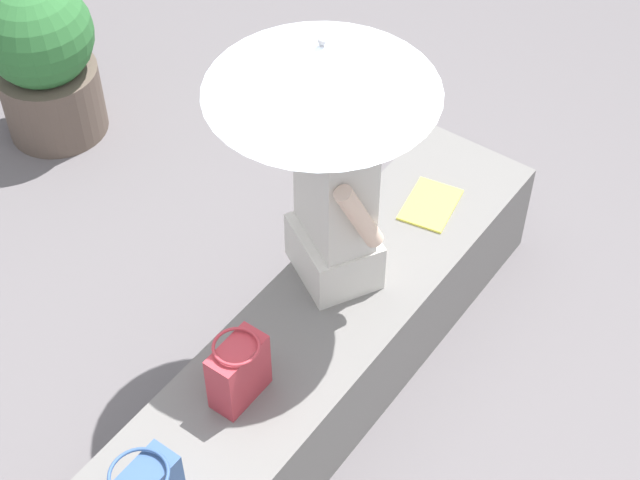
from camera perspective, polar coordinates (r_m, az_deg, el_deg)
ground_plane at (r=4.15m, az=-0.78°, el=-9.54°), size 14.00×14.00×0.00m
stone_bench at (r=3.96m, az=-0.81°, el=-7.63°), size 2.69×0.55×0.47m
person_seated at (r=3.70m, az=0.86°, el=2.28°), size 0.41×0.51×0.90m
parasol at (r=3.24m, az=0.12°, el=9.81°), size 0.80×0.80×1.16m
tote_bag_canvas at (r=3.51m, az=-4.69°, el=-7.49°), size 0.22×0.17×0.28m
magazine at (r=4.26m, az=6.35°, el=2.03°), size 0.31×0.25×0.01m
planter_near at (r=5.27m, az=-15.58°, el=10.00°), size 0.56×0.56×0.88m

